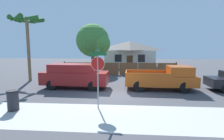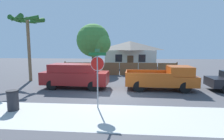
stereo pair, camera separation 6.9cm
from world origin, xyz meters
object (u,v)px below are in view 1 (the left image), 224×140
oak_tree (94,41)px  orange_pickup (163,78)px  house (129,53)px  red_suv (75,75)px  stop_sign (98,69)px  palm_tree (27,25)px  trash_bin (13,100)px

oak_tree → orange_pickup: oak_tree is taller
house → oak_tree: bearing=-120.2°
house → red_suv: bearing=-105.4°
house → stop_sign: (-2.01, -20.60, -0.15)m
house → oak_tree: (-4.50, -7.74, 1.73)m
palm_tree → red_suv: (5.11, -2.65, -4.11)m
house → trash_bin: (-6.13, -21.30, -1.68)m
orange_pickup → trash_bin: 9.70m
red_suv → orange_pickup: 6.65m
oak_tree → orange_pickup: (6.67, -8.56, -3.05)m
house → trash_bin: bearing=-106.1°
stop_sign → orange_pickup: bearing=52.3°
oak_tree → orange_pickup: 11.27m
red_suv → house: bearing=76.6°
orange_pickup → red_suv: bearing=-178.1°
stop_sign → trash_bin: (-4.12, -0.70, -1.53)m
orange_pickup → trash_bin: size_ratio=5.04×
house → orange_pickup: 16.49m
house → oak_tree: size_ratio=1.34×
house → palm_tree: 16.92m
house → palm_tree: size_ratio=1.36×
palm_tree → trash_bin: size_ratio=5.89×
house → trash_bin: 22.23m
oak_tree → red_suv: size_ratio=1.20×
palm_tree → trash_bin: palm_tree is taller
house → oak_tree: 9.11m
palm_tree → orange_pickup: (11.75, -2.66, -4.26)m
oak_tree → trash_bin: bearing=-96.9°
trash_bin → orange_pickup: bearing=31.1°
oak_tree → orange_pickup: size_ratio=1.19×
oak_tree → stop_sign: bearing=-79.0°
house → stop_sign: bearing=-95.6°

